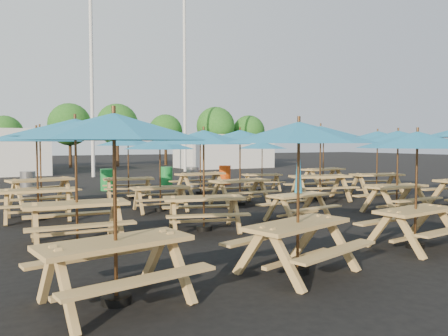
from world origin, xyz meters
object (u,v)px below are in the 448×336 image
picnic_unit_11 (200,139)px  waste_bin_0 (28,183)px  picnic_unit_4 (299,140)px  waste_bin_2 (166,177)px  picnic_unit_19 (323,137)px  picnic_unit_7 (128,144)px  waste_bin_1 (107,180)px  waste_bin_4 (225,175)px  picnic_unit_2 (37,139)px  picnic_unit_3 (40,136)px  picnic_unit_9 (298,188)px  picnic_unit_14 (321,135)px  picnic_unit_1 (75,133)px  waste_bin_3 (193,177)px  picnic_unit_18 (378,139)px  picnic_unit_13 (398,140)px  picnic_unit_5 (204,142)px  picnic_unit_8 (417,145)px  picnic_unit_15 (262,147)px  picnic_unit_6 (160,147)px  picnic_unit_10 (240,139)px  picnic_unit_0 (114,136)px

picnic_unit_11 → waste_bin_0: size_ratio=3.03×
picnic_unit_4 → waste_bin_2: size_ratio=3.24×
picnic_unit_19 → waste_bin_2: size_ratio=3.14×
picnic_unit_7 → waste_bin_1: 3.41m
waste_bin_4 → picnic_unit_2: bearing=-143.7°
picnic_unit_3 → waste_bin_4: bearing=8.3°
picnic_unit_9 → waste_bin_0: (-5.65, 9.24, -0.40)m
picnic_unit_14 → picnic_unit_19: bearing=62.0°
picnic_unit_1 → waste_bin_3: picnic_unit_1 is taller
picnic_unit_1 → picnic_unit_11: bearing=51.3°
picnic_unit_2 → picnic_unit_11: 6.83m
picnic_unit_1 → waste_bin_1: 9.91m
picnic_unit_4 → picnic_unit_18: bearing=20.7°
picnic_unit_13 → picnic_unit_3: bearing=141.6°
picnic_unit_14 → waste_bin_2: 7.69m
picnic_unit_13 → waste_bin_1: 11.34m
picnic_unit_5 → picnic_unit_3: bearing=131.4°
picnic_unit_1 → picnic_unit_5: bearing=3.9°
picnic_unit_5 → waste_bin_3: size_ratio=3.17×
picnic_unit_7 → picnic_unit_9: (2.59, -6.27, -1.08)m
picnic_unit_8 → picnic_unit_13: picnic_unit_13 is taller
picnic_unit_13 → picnic_unit_15: size_ratio=0.95×
picnic_unit_8 → waste_bin_3: (0.80, 12.36, -1.47)m
picnic_unit_4 → waste_bin_2: 13.55m
picnic_unit_5 → waste_bin_3: picnic_unit_5 is taller
picnic_unit_1 → picnic_unit_11: size_ratio=0.94×
picnic_unit_6 → waste_bin_0: size_ratio=2.53×
picnic_unit_11 → waste_bin_2: picnic_unit_11 is taller
picnic_unit_11 → waste_bin_4: 4.37m
waste_bin_3 → picnic_unit_18: bearing=-52.1°
picnic_unit_14 → waste_bin_4: bearing=105.1°
waste_bin_2 → picnic_unit_18: bearing=-49.1°
picnic_unit_10 → waste_bin_2: picnic_unit_10 is taller
picnic_unit_5 → picnic_unit_13: (5.80, -0.26, 0.05)m
picnic_unit_14 → picnic_unit_15: bearing=105.5°
picnic_unit_11 → picnic_unit_15: (2.71, -0.11, -0.32)m
picnic_unit_5 → waste_bin_0: (-3.09, 9.18, -1.54)m
picnic_unit_4 → picnic_unit_10: size_ratio=1.14×
picnic_unit_2 → waste_bin_3: 9.18m
picnic_unit_9 → waste_bin_2: (0.04, 9.71, -0.40)m
picnic_unit_18 → picnic_unit_19: picnic_unit_19 is taller
picnic_unit_6 → picnic_unit_5: bearing=-87.2°
waste_bin_1 → waste_bin_3: same height
picnic_unit_10 → waste_bin_1: (-2.79, 6.16, -1.64)m
picnic_unit_1 → waste_bin_3: 11.30m
picnic_unit_3 → picnic_unit_7: picnic_unit_3 is taller
waste_bin_1 → waste_bin_3: bearing=-3.2°
picnic_unit_9 → picnic_unit_15: picnic_unit_9 is taller
picnic_unit_0 → picnic_unit_1: picnic_unit_1 is taller
picnic_unit_2 → picnic_unit_15: size_ratio=0.99×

